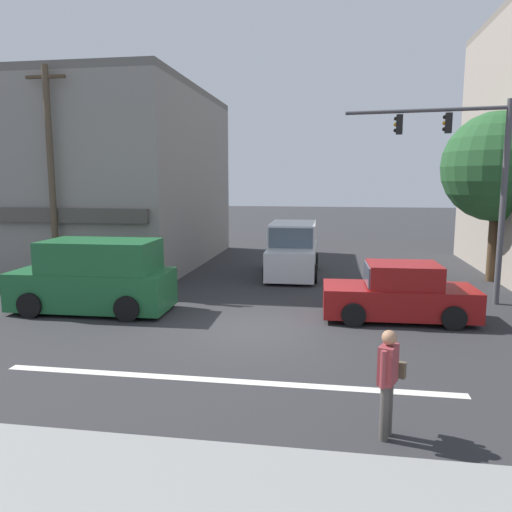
{
  "coord_description": "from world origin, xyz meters",
  "views": [
    {
      "loc": [
        2.04,
        -12.43,
        3.84
      ],
      "look_at": [
        -0.25,
        2.0,
        1.6
      ],
      "focal_mm": 35.0,
      "sensor_mm": 36.0,
      "label": 1
    }
  ],
  "objects_px": {
    "traffic_light_mast": "(470,169)",
    "sedan_crossing_leftbound": "(399,294)",
    "van_waiting_far": "(293,250)",
    "van_crossing_rightbound": "(95,278)",
    "utility_pole_near_left": "(51,176)",
    "street_tree": "(498,167)",
    "pedestrian_foreground_with_bag": "(388,377)"
  },
  "relations": [
    {
      "from": "van_waiting_far",
      "to": "sedan_crossing_leftbound",
      "type": "height_order",
      "value": "van_waiting_far"
    },
    {
      "from": "van_crossing_rightbound",
      "to": "sedan_crossing_leftbound",
      "type": "xyz_separation_m",
      "value": [
        8.69,
        0.48,
        -0.29
      ]
    },
    {
      "from": "street_tree",
      "to": "traffic_light_mast",
      "type": "height_order",
      "value": "street_tree"
    },
    {
      "from": "sedan_crossing_leftbound",
      "to": "pedestrian_foreground_with_bag",
      "type": "height_order",
      "value": "pedestrian_foreground_with_bag"
    },
    {
      "from": "street_tree",
      "to": "utility_pole_near_left",
      "type": "height_order",
      "value": "utility_pole_near_left"
    },
    {
      "from": "van_crossing_rightbound",
      "to": "sedan_crossing_leftbound",
      "type": "bearing_deg",
      "value": 3.19
    },
    {
      "from": "traffic_light_mast",
      "to": "pedestrian_foreground_with_bag",
      "type": "xyz_separation_m",
      "value": [
        -3.21,
        -9.03,
        -3.22
      ]
    },
    {
      "from": "sedan_crossing_leftbound",
      "to": "van_crossing_rightbound",
      "type": "bearing_deg",
      "value": -176.81
    },
    {
      "from": "street_tree",
      "to": "utility_pole_near_left",
      "type": "bearing_deg",
      "value": -166.02
    },
    {
      "from": "utility_pole_near_left",
      "to": "sedan_crossing_leftbound",
      "type": "bearing_deg",
      "value": -10.72
    },
    {
      "from": "traffic_light_mast",
      "to": "sedan_crossing_leftbound",
      "type": "distance_m",
      "value": 4.78
    },
    {
      "from": "pedestrian_foreground_with_bag",
      "to": "sedan_crossing_leftbound",
      "type": "bearing_deg",
      "value": 81.74
    },
    {
      "from": "van_crossing_rightbound",
      "to": "van_waiting_far",
      "type": "bearing_deg",
      "value": 51.66
    },
    {
      "from": "van_crossing_rightbound",
      "to": "street_tree",
      "type": "bearing_deg",
      "value": 27.06
    },
    {
      "from": "van_waiting_far",
      "to": "street_tree",
      "type": "bearing_deg",
      "value": -0.48
    },
    {
      "from": "utility_pole_near_left",
      "to": "pedestrian_foreground_with_bag",
      "type": "relative_size",
      "value": 4.58
    },
    {
      "from": "traffic_light_mast",
      "to": "van_crossing_rightbound",
      "type": "height_order",
      "value": "traffic_light_mast"
    },
    {
      "from": "traffic_light_mast",
      "to": "van_waiting_far",
      "type": "relative_size",
      "value": 1.33
    },
    {
      "from": "pedestrian_foreground_with_bag",
      "to": "van_waiting_far",
      "type": "bearing_deg",
      "value": 101.14
    },
    {
      "from": "street_tree",
      "to": "sedan_crossing_leftbound",
      "type": "distance_m",
      "value": 8.15
    },
    {
      "from": "sedan_crossing_leftbound",
      "to": "utility_pole_near_left",
      "type": "bearing_deg",
      "value": 169.28
    },
    {
      "from": "street_tree",
      "to": "sedan_crossing_leftbound",
      "type": "relative_size",
      "value": 1.53
    },
    {
      "from": "traffic_light_mast",
      "to": "street_tree",
      "type": "bearing_deg",
      "value": 62.99
    },
    {
      "from": "van_waiting_far",
      "to": "sedan_crossing_leftbound",
      "type": "distance_m",
      "value": 7.04
    },
    {
      "from": "utility_pole_near_left",
      "to": "street_tree",
      "type": "bearing_deg",
      "value": 13.98
    },
    {
      "from": "pedestrian_foreground_with_bag",
      "to": "van_crossing_rightbound",
      "type": "bearing_deg",
      "value": 141.57
    },
    {
      "from": "pedestrian_foreground_with_bag",
      "to": "street_tree",
      "type": "bearing_deg",
      "value": 68.19
    },
    {
      "from": "van_crossing_rightbound",
      "to": "traffic_light_mast",
      "type": "bearing_deg",
      "value": 14.79
    },
    {
      "from": "sedan_crossing_leftbound",
      "to": "traffic_light_mast",
      "type": "bearing_deg",
      "value": 46.92
    },
    {
      "from": "street_tree",
      "to": "van_waiting_far",
      "type": "height_order",
      "value": "street_tree"
    },
    {
      "from": "van_waiting_far",
      "to": "van_crossing_rightbound",
      "type": "xyz_separation_m",
      "value": [
        -5.22,
        -6.61,
        0.0
      ]
    },
    {
      "from": "utility_pole_near_left",
      "to": "van_crossing_rightbound",
      "type": "height_order",
      "value": "utility_pole_near_left"
    }
  ]
}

